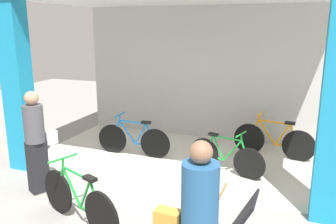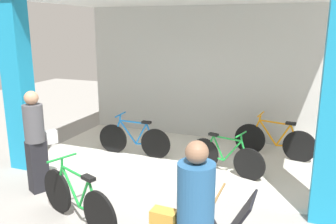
{
  "view_description": "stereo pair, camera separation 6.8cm",
  "coord_description": "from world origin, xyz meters",
  "px_view_note": "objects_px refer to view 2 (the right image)",
  "views": [
    {
      "loc": [
        2.15,
        -4.96,
        2.66
      ],
      "look_at": [
        0.0,
        0.76,
        1.15
      ],
      "focal_mm": 37.28,
      "sensor_mm": 36.0,
      "label": 1
    },
    {
      "loc": [
        2.21,
        -4.93,
        2.66
      ],
      "look_at": [
        0.0,
        0.76,
        1.15
      ],
      "focal_mm": 37.28,
      "sensor_mm": 36.0,
      "label": 2
    }
  ],
  "objects_px": {
    "bicycle_parked_0": "(77,200)",
    "sandwich_board_sign": "(218,221)",
    "bicycle_inside_1": "(274,141)",
    "pedestrian_0": "(36,141)",
    "bicycle_inside_0": "(134,140)",
    "bicycle_inside_2": "(226,157)"
  },
  "relations": [
    {
      "from": "bicycle_parked_0",
      "to": "pedestrian_0",
      "type": "height_order",
      "value": "pedestrian_0"
    },
    {
      "from": "bicycle_inside_0",
      "to": "pedestrian_0",
      "type": "height_order",
      "value": "pedestrian_0"
    },
    {
      "from": "bicycle_inside_0",
      "to": "pedestrian_0",
      "type": "bearing_deg",
      "value": -110.59
    },
    {
      "from": "bicycle_parked_0",
      "to": "sandwich_board_sign",
      "type": "distance_m",
      "value": 1.93
    },
    {
      "from": "bicycle_inside_1",
      "to": "pedestrian_0",
      "type": "relative_size",
      "value": 0.98
    },
    {
      "from": "bicycle_inside_0",
      "to": "sandwich_board_sign",
      "type": "bearing_deg",
      "value": -46.26
    },
    {
      "from": "bicycle_inside_0",
      "to": "pedestrian_0",
      "type": "relative_size",
      "value": 0.96
    },
    {
      "from": "bicycle_inside_1",
      "to": "bicycle_inside_2",
      "type": "xyz_separation_m",
      "value": [
        -0.76,
        -1.17,
        -0.03
      ]
    },
    {
      "from": "bicycle_inside_1",
      "to": "sandwich_board_sign",
      "type": "xyz_separation_m",
      "value": [
        -0.36,
        -3.43,
        0.02
      ]
    },
    {
      "from": "bicycle_inside_0",
      "to": "bicycle_inside_2",
      "type": "xyz_separation_m",
      "value": [
        1.98,
        -0.22,
        -0.02
      ]
    },
    {
      "from": "bicycle_inside_1",
      "to": "bicycle_parked_0",
      "type": "height_order",
      "value": "bicycle_inside_1"
    },
    {
      "from": "bicycle_parked_0",
      "to": "sandwich_board_sign",
      "type": "relative_size",
      "value": 1.88
    },
    {
      "from": "bicycle_inside_0",
      "to": "bicycle_inside_2",
      "type": "distance_m",
      "value": 2.0
    },
    {
      "from": "bicycle_inside_2",
      "to": "sandwich_board_sign",
      "type": "height_order",
      "value": "bicycle_inside_2"
    },
    {
      "from": "bicycle_inside_0",
      "to": "bicycle_parked_0",
      "type": "relative_size",
      "value": 1.03
    },
    {
      "from": "bicycle_inside_0",
      "to": "bicycle_parked_0",
      "type": "height_order",
      "value": "bicycle_parked_0"
    },
    {
      "from": "bicycle_parked_0",
      "to": "sandwich_board_sign",
      "type": "height_order",
      "value": "bicycle_parked_0"
    },
    {
      "from": "bicycle_inside_0",
      "to": "bicycle_parked_0",
      "type": "xyz_separation_m",
      "value": [
        0.45,
        -2.63,
        0.01
      ]
    },
    {
      "from": "bicycle_inside_0",
      "to": "sandwich_board_sign",
      "type": "relative_size",
      "value": 1.95
    },
    {
      "from": "sandwich_board_sign",
      "to": "bicycle_inside_2",
      "type": "bearing_deg",
      "value": 99.88
    },
    {
      "from": "sandwich_board_sign",
      "to": "pedestrian_0",
      "type": "relative_size",
      "value": 0.49
    },
    {
      "from": "bicycle_inside_1",
      "to": "sandwich_board_sign",
      "type": "height_order",
      "value": "bicycle_inside_1"
    }
  ]
}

